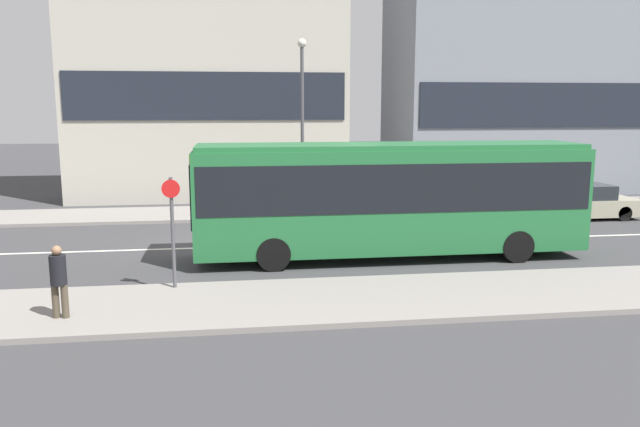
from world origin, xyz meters
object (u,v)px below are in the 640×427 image
at_px(pedestrian_near_stop, 58,277).
at_px(street_lamp, 302,109).
at_px(parked_car_0, 581,203).
at_px(bus_stop_sign, 172,224).
at_px(city_bus, 390,193).

bearing_deg(pedestrian_near_stop, street_lamp, 71.11).
bearing_deg(pedestrian_near_stop, parked_car_0, 39.16).
relative_size(bus_stop_sign, street_lamp, 0.39).
relative_size(parked_car_0, pedestrian_near_stop, 2.82).
relative_size(city_bus, pedestrian_near_stop, 7.44).
bearing_deg(city_bus, bus_stop_sign, -153.36).
distance_m(parked_car_0, street_lamp, 12.06).
bearing_deg(street_lamp, city_bus, -76.13).
bearing_deg(bus_stop_sign, parked_car_0, 27.88).
distance_m(parked_car_0, bus_stop_sign, 17.71).
bearing_deg(parked_car_0, city_bus, -150.12).
xyz_separation_m(pedestrian_near_stop, bus_stop_sign, (2.20, 1.95, 0.72)).
xyz_separation_m(city_bus, street_lamp, (-1.82, 7.39, 2.45)).
distance_m(city_bus, street_lamp, 8.00).
bearing_deg(parked_car_0, street_lamp, 170.18).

